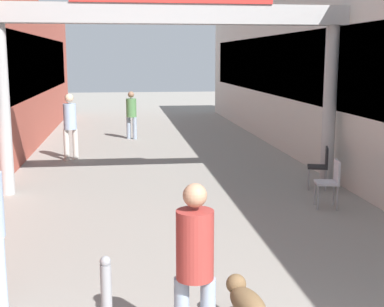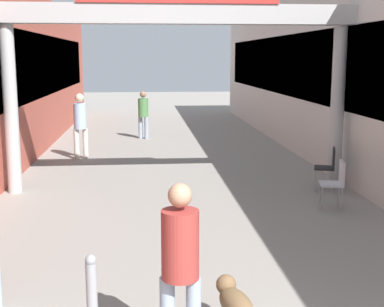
{
  "view_description": "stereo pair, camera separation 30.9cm",
  "coord_description": "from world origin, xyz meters",
  "px_view_note": "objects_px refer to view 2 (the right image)",
  "views": [
    {
      "loc": [
        -1.03,
        -2.4,
        2.73
      ],
      "look_at": [
        0.0,
        5.42,
        1.3
      ],
      "focal_mm": 50.0,
      "sensor_mm": 36.0,
      "label": 1
    },
    {
      "loc": [
        -0.72,
        -2.43,
        2.73
      ],
      "look_at": [
        0.0,
        5.42,
        1.3
      ],
      "focal_mm": 50.0,
      "sensor_mm": 36.0,
      "label": 2
    }
  ],
  "objects_px": {
    "pedestrian_carrying_crate": "(80,122)",
    "cafe_chair_aluminium_nearer": "(336,180)",
    "pedestrian_elderly_walking": "(143,112)",
    "cafe_chair_black_farther": "(328,165)",
    "dog_on_leash": "(234,302)",
    "pedestrian_with_dog": "(180,260)"
  },
  "relations": [
    {
      "from": "pedestrian_with_dog",
      "to": "pedestrian_elderly_walking",
      "type": "bearing_deg",
      "value": 91.33
    },
    {
      "from": "cafe_chair_aluminium_nearer",
      "to": "dog_on_leash",
      "type": "bearing_deg",
      "value": -121.53
    },
    {
      "from": "cafe_chair_aluminium_nearer",
      "to": "cafe_chair_black_farther",
      "type": "xyz_separation_m",
      "value": [
        0.34,
        1.38,
        0.0
      ]
    },
    {
      "from": "pedestrian_elderly_walking",
      "to": "cafe_chair_black_farther",
      "type": "xyz_separation_m",
      "value": [
        3.78,
        -7.51,
        -0.37
      ]
    },
    {
      "from": "pedestrian_with_dog",
      "to": "pedestrian_carrying_crate",
      "type": "distance_m",
      "value": 10.15
    },
    {
      "from": "cafe_chair_black_farther",
      "to": "cafe_chair_aluminium_nearer",
      "type": "bearing_deg",
      "value": -104.0
    },
    {
      "from": "pedestrian_elderly_walking",
      "to": "cafe_chair_black_farther",
      "type": "bearing_deg",
      "value": -63.25
    },
    {
      "from": "pedestrian_with_dog",
      "to": "cafe_chair_aluminium_nearer",
      "type": "xyz_separation_m",
      "value": [
        3.13,
        4.57,
        -0.4
      ]
    },
    {
      "from": "dog_on_leash",
      "to": "cafe_chair_aluminium_nearer",
      "type": "relative_size",
      "value": 0.82
    },
    {
      "from": "cafe_chair_aluminium_nearer",
      "to": "cafe_chair_black_farther",
      "type": "distance_m",
      "value": 1.42
    },
    {
      "from": "pedestrian_elderly_walking",
      "to": "cafe_chair_aluminium_nearer",
      "type": "bearing_deg",
      "value": -68.84
    },
    {
      "from": "pedestrian_carrying_crate",
      "to": "cafe_chair_aluminium_nearer",
      "type": "relative_size",
      "value": 1.99
    },
    {
      "from": "dog_on_leash",
      "to": "cafe_chair_aluminium_nearer",
      "type": "bearing_deg",
      "value": 58.47
    },
    {
      "from": "pedestrian_elderly_walking",
      "to": "dog_on_leash",
      "type": "bearing_deg",
      "value": -86.16
    },
    {
      "from": "pedestrian_with_dog",
      "to": "dog_on_leash",
      "type": "relative_size",
      "value": 2.25
    },
    {
      "from": "pedestrian_with_dog",
      "to": "cafe_chair_black_farther",
      "type": "distance_m",
      "value": 6.91
    },
    {
      "from": "dog_on_leash",
      "to": "pedestrian_with_dog",
      "type": "bearing_deg",
      "value": -145.06
    },
    {
      "from": "pedestrian_carrying_crate",
      "to": "cafe_chair_aluminium_nearer",
      "type": "height_order",
      "value": "pedestrian_carrying_crate"
    },
    {
      "from": "cafe_chair_black_farther",
      "to": "pedestrian_with_dog",
      "type": "bearing_deg",
      "value": -120.25
    },
    {
      "from": "pedestrian_carrying_crate",
      "to": "dog_on_leash",
      "type": "distance_m",
      "value": 9.92
    },
    {
      "from": "cafe_chair_black_farther",
      "to": "dog_on_leash",
      "type": "bearing_deg",
      "value": -117.61
    },
    {
      "from": "pedestrian_with_dog",
      "to": "cafe_chair_black_farther",
      "type": "height_order",
      "value": "pedestrian_with_dog"
    }
  ]
}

